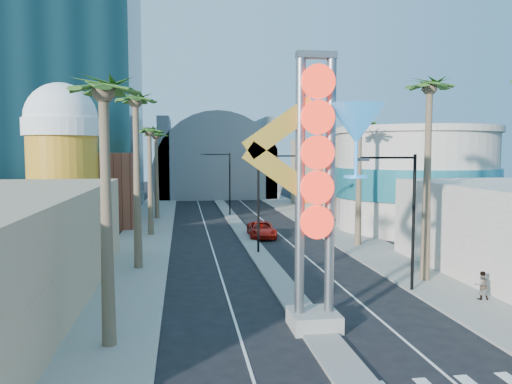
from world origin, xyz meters
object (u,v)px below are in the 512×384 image
object	(u,v)px
neon_sign	(333,170)
pedestrian_b	(482,285)
red_pickup	(262,230)
pedestrian_a	(426,254)

from	to	relation	value
neon_sign	pedestrian_b	world-z (taller)	neon_sign
red_pickup	pedestrian_b	size ratio (longest dim) A/B	3.47
neon_sign	red_pickup	world-z (taller)	neon_sign
red_pickup	pedestrian_b	bearing A→B (deg)	-66.07
neon_sign	red_pickup	bearing A→B (deg)	88.47
red_pickup	pedestrian_b	xyz separation A→B (m)	(8.57, -21.96, 0.18)
pedestrian_b	pedestrian_a	bearing A→B (deg)	-84.90
pedestrian_a	pedestrian_b	world-z (taller)	pedestrian_a
neon_sign	pedestrian_b	bearing A→B (deg)	16.15
pedestrian_b	red_pickup	bearing A→B (deg)	-58.44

